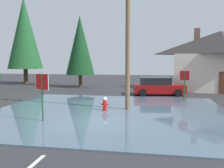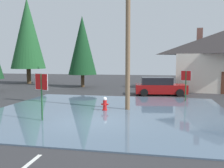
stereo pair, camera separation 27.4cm
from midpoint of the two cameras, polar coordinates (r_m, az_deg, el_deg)
The scene contains 11 objects.
ground_plane at distance 12.44m, azimuth -4.18°, elevation -8.88°, with size 80.00×80.00×0.10m, color #2D2D30.
flood_puddle at distance 14.66m, azimuth -0.40°, elevation -6.35°, with size 13.64×12.52×0.06m, color #4C6075.
lane_stop_bar at distance 10.54m, azimuth -9.92°, elevation -11.29°, with size 4.41×0.30×0.01m, color silver.
stop_sign_near at distance 12.68m, azimuth -15.13°, elevation -0.69°, with size 0.78×0.26×2.38m.
fire_hydrant at distance 14.95m, azimuth -1.11°, elevation -4.60°, with size 0.43×0.37×0.85m.
utility_pole at distance 15.12m, azimuth 4.16°, elevation 11.43°, with size 1.60×0.28×8.86m.
stop_sign_far at distance 18.85m, azimuth 16.83°, elevation 0.94°, with size 0.70×0.24×2.28m.
house at distance 27.93m, azimuth 24.10°, elevation 5.13°, with size 10.24×8.28×6.46m.
parked_car at distance 22.23m, azimuth 11.09°, elevation -0.57°, with size 4.55×2.54×1.55m.
pine_tree_tall_left at distance 34.34m, azimuth -18.41°, elevation 10.79°, with size 4.35×4.35×10.88m.
pine_tree_mid_left at distance 28.50m, azimuth -6.49°, elevation 8.69°, with size 3.17×3.17×7.93m.
Camera 2 is at (3.37, -11.59, 3.02)m, focal length 40.25 mm.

